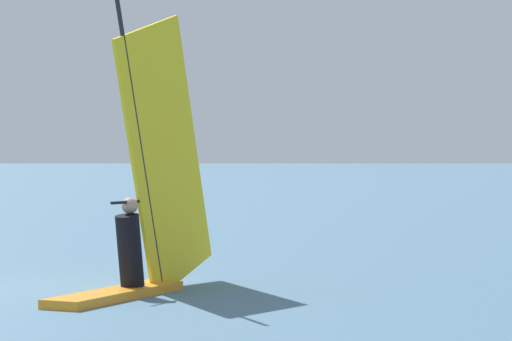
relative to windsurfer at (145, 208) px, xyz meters
The scene contains 1 object.
windsurfer is the anchor object (origin of this frame).
Camera 1 is at (8.84, -13.17, 1.79)m, focal length 80.30 mm.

